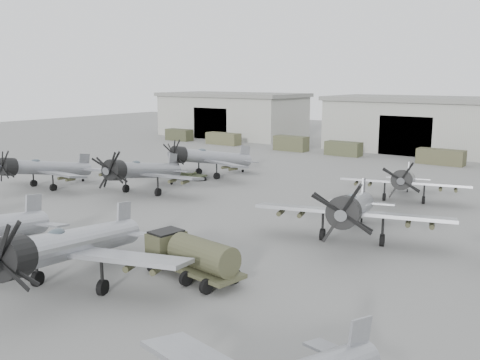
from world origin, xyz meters
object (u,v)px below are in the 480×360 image
object	(u,v)px
aircraft_near_1	(65,247)
aircraft_mid_2	(353,208)
aircraft_mid_0	(41,168)
aircraft_far_1	(405,180)
tug_trailer	(170,173)
aircraft_far_0	(206,157)
ground_crew	(173,168)
aircraft_mid_1	(140,171)
fuel_tanker	(192,254)

from	to	relation	value
aircraft_near_1	aircraft_mid_2	world-z (taller)	aircraft_near_1
aircraft_mid_0	aircraft_far_1	size ratio (longest dim) A/B	1.01
aircraft_mid_0	tug_trailer	xyz separation A→B (m)	(6.37, 12.93, -1.67)
aircraft_mid_0	aircraft_mid_2	world-z (taller)	aircraft_mid_2
aircraft_far_0	ground_crew	world-z (taller)	aircraft_far_0
aircraft_mid_1	tug_trailer	distance (m)	9.74
aircraft_far_0	aircraft_far_1	bearing A→B (deg)	18.61
aircraft_near_1	fuel_tanker	size ratio (longest dim) A/B	2.04
fuel_tanker	tug_trailer	xyz separation A→B (m)	(-23.70, 22.88, -0.92)
aircraft_far_0	tug_trailer	size ratio (longest dim) A/B	1.75
aircraft_mid_1	tug_trailer	xyz separation A→B (m)	(-4.14, 8.61, -1.87)
aircraft_far_0	tug_trailer	xyz separation A→B (m)	(-3.20, -2.89, -1.79)
aircraft_mid_2	aircraft_mid_0	bearing A→B (deg)	166.18
aircraft_near_1	aircraft_far_1	world-z (taller)	aircraft_near_1
aircraft_mid_1	aircraft_far_1	size ratio (longest dim) A/B	1.12
aircraft_far_1	aircraft_near_1	bearing A→B (deg)	-118.10
aircraft_mid_2	tug_trailer	size ratio (longest dim) A/B	1.91
aircraft_far_1	fuel_tanker	world-z (taller)	aircraft_far_1
aircraft_near_1	aircraft_far_0	world-z (taller)	aircraft_near_1
aircraft_mid_2	tug_trailer	distance (m)	30.51
tug_trailer	aircraft_near_1	bearing A→B (deg)	-64.97
aircraft_mid_2	aircraft_far_1	bearing A→B (deg)	78.93
aircraft_mid_0	fuel_tanker	world-z (taller)	aircraft_mid_0
aircraft_far_0	tug_trailer	bearing A→B (deg)	-121.25
aircraft_mid_1	fuel_tanker	size ratio (longest dim) A/B	1.95
aircraft_mid_0	aircraft_mid_2	distance (m)	34.78
aircraft_mid_2	fuel_tanker	size ratio (longest dim) A/B	2.05
aircraft_mid_0	tug_trailer	distance (m)	14.51
aircraft_near_1	fuel_tanker	world-z (taller)	aircraft_near_1
ground_crew	aircraft_mid_1	bearing A→B (deg)	-149.32
aircraft_mid_0	tug_trailer	bearing A→B (deg)	65.02
aircraft_mid_0	aircraft_mid_1	xyz separation A→B (m)	(10.51, 4.32, 0.20)
fuel_tanker	aircraft_mid_2	bearing A→B (deg)	76.06
fuel_tanker	ground_crew	size ratio (longest dim) A/B	3.57
aircraft_far_1	ground_crew	bearing A→B (deg)	170.65
aircraft_mid_0	aircraft_far_1	world-z (taller)	aircraft_mid_0
aircraft_mid_1	aircraft_far_1	distance (m)	25.85
aircraft_near_1	tug_trailer	distance (m)	34.53
aircraft_near_1	tug_trailer	xyz separation A→B (m)	(-19.42, 28.48, -2.01)
aircraft_far_1	aircraft_mid_2	bearing A→B (deg)	-99.31
tug_trailer	ground_crew	distance (m)	1.16
aircraft_mid_2	fuel_tanker	world-z (taller)	aircraft_mid_2
aircraft_mid_0	aircraft_mid_1	bearing A→B (deg)	23.59
ground_crew	tug_trailer	bearing A→B (deg)	-147.06
aircraft_near_1	aircraft_mid_0	world-z (taller)	aircraft_near_1
fuel_tanker	tug_trailer	bearing A→B (deg)	143.62
tug_trailer	ground_crew	world-z (taller)	ground_crew
aircraft_near_1	aircraft_far_1	distance (m)	33.03
ground_crew	aircraft_mid_0	bearing A→B (deg)	161.89
aircraft_far_0	fuel_tanker	xyz separation A→B (m)	(20.50, -25.77, -0.87)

